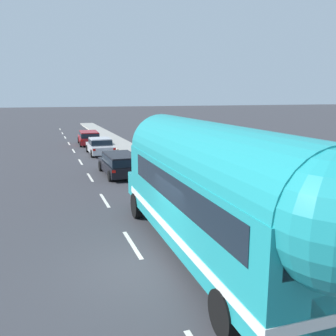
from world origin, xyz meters
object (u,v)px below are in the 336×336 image
object	(u,v)px
painted_bus	(216,189)
car_third	(89,137)
car_lead	(120,163)
car_second	(100,146)

from	to	relation	value
painted_bus	car_third	distance (m)	27.85
painted_bus	car_lead	size ratio (longest dim) A/B	2.69
painted_bus	car_lead	world-z (taller)	painted_bus
car_second	car_third	size ratio (longest dim) A/B	0.95
painted_bus	car_third	size ratio (longest dim) A/B	2.67
car_lead	car_second	world-z (taller)	same
painted_bus	car_second	world-z (taller)	painted_bus
car_lead	car_third	xyz separation A→B (m)	(-0.00, 14.95, -0.00)
painted_bus	car_second	bearing A→B (deg)	89.79
painted_bus	car_second	xyz separation A→B (m)	(0.08, 21.58, -1.57)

